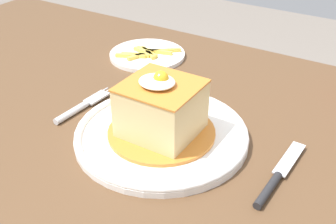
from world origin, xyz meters
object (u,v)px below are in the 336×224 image
at_px(fork, 80,107).
at_px(side_plate_fries, 147,55).
at_px(main_plate, 162,134).
at_px(knife, 275,180).

distance_m(fork, side_plate_fries, 0.26).
xyz_separation_m(main_plate, fork, (-0.17, -0.00, -0.00)).
height_order(main_plate, side_plate_fries, main_plate).
distance_m(knife, side_plate_fries, 0.47).
bearing_deg(fork, side_plate_fries, 95.92).
bearing_deg(knife, fork, 179.21).
distance_m(main_plate, side_plate_fries, 0.32).
xyz_separation_m(fork, knife, (0.37, -0.01, -0.00)).
bearing_deg(knife, side_plate_fries, 146.47).
bearing_deg(side_plate_fries, main_plate, -51.70).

